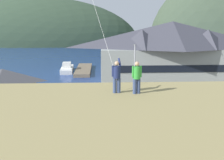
# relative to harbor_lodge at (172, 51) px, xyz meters

# --- Properties ---
(ground_plane) EXTENTS (600.00, 600.00, 0.00)m
(ground_plane) POSITION_rel_harbor_lodge_xyz_m (-11.53, -21.75, -5.67)
(ground_plane) COLOR #66604C
(parking_lot_pad) EXTENTS (40.00, 20.00, 0.10)m
(parking_lot_pad) POSITION_rel_harbor_lodge_xyz_m (-11.53, -16.75, -5.62)
(parking_lot_pad) COLOR slate
(parking_lot_pad) RESTS_ON ground
(bay_water) EXTENTS (360.00, 84.00, 0.03)m
(bay_water) POSITION_rel_harbor_lodge_xyz_m (-11.53, 38.25, -5.66)
(bay_water) COLOR navy
(bay_water) RESTS_ON ground
(far_hill_east_peak) EXTENTS (106.86, 45.17, 48.55)m
(far_hill_east_peak) POSITION_rel_harbor_lodge_xyz_m (-44.81, 95.54, -5.67)
(far_hill_east_peak) COLOR #334733
(far_hill_east_peak) RESTS_ON ground
(harbor_lodge) EXTENTS (25.55, 10.74, 10.66)m
(harbor_lodge) POSITION_rel_harbor_lodge_xyz_m (0.00, 0.00, 0.00)
(harbor_lodge) COLOR #999E99
(harbor_lodge) RESTS_ON ground
(storage_shed_near_lot) EXTENTS (7.72, 5.58, 5.08)m
(storage_shed_near_lot) POSITION_rel_harbor_lodge_xyz_m (-23.56, -13.14, -3.04)
(storage_shed_near_lot) COLOR #756B5B
(storage_shed_near_lot) RESTS_ON ground
(wharf_dock) EXTENTS (3.20, 14.61, 0.70)m
(wharf_dock) POSITION_rel_harbor_lodge_xyz_m (-15.82, 13.24, -5.32)
(wharf_dock) COLOR #70604C
(wharf_dock) RESTS_ON ground
(moored_boat_wharfside) EXTENTS (2.95, 7.94, 2.16)m
(moored_boat_wharfside) POSITION_rel_harbor_lodge_xyz_m (-19.42, 12.71, -4.95)
(moored_boat_wharfside) COLOR silver
(moored_boat_wharfside) RESTS_ON ground
(parked_car_mid_row_near) EXTENTS (4.24, 2.13, 1.82)m
(parked_car_mid_row_near) POSITION_rel_harbor_lodge_xyz_m (-15.81, -20.18, -4.61)
(parked_car_mid_row_near) COLOR silver
(parked_car_mid_row_near) RESTS_ON parking_lot_pad
(parked_car_back_row_left) EXTENTS (4.33, 2.32, 1.82)m
(parked_car_back_row_left) POSITION_rel_harbor_lodge_xyz_m (-1.52, -21.11, -4.61)
(parked_car_back_row_left) COLOR #236633
(parked_car_back_row_left) RESTS_ON parking_lot_pad
(parked_car_lone_by_shed) EXTENTS (4.34, 2.34, 1.82)m
(parked_car_lone_by_shed) POSITION_rel_harbor_lodge_xyz_m (-20.35, -21.64, -4.61)
(parked_car_lone_by_shed) COLOR #9EA3A8
(parked_car_lone_by_shed) RESTS_ON parking_lot_pad
(parked_car_mid_row_center) EXTENTS (4.35, 2.36, 1.82)m
(parked_car_mid_row_center) POSITION_rel_harbor_lodge_xyz_m (-14.05, -15.74, -4.61)
(parked_car_mid_row_center) COLOR #236633
(parked_car_mid_row_center) RESTS_ON parking_lot_pad
(parking_light_pole) EXTENTS (0.24, 0.78, 7.60)m
(parking_light_pole) POSITION_rel_harbor_lodge_xyz_m (-7.83, -11.20, -1.23)
(parking_light_pole) COLOR #ADADB2
(parking_light_pole) RESTS_ON parking_lot_pad
(person_kite_flyer) EXTENTS (0.52, 0.68, 1.86)m
(person_kite_flyer) POSITION_rel_harbor_lodge_xyz_m (-11.30, -29.50, 1.72)
(person_kite_flyer) COLOR #384770
(person_kite_flyer) RESTS_ON grassy_hill_foreground
(person_companion) EXTENTS (0.54, 0.40, 1.74)m
(person_companion) POSITION_rel_harbor_lodge_xyz_m (-10.24, -29.71, 1.70)
(person_companion) COLOR #384770
(person_companion) RESTS_ON grassy_hill_foreground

